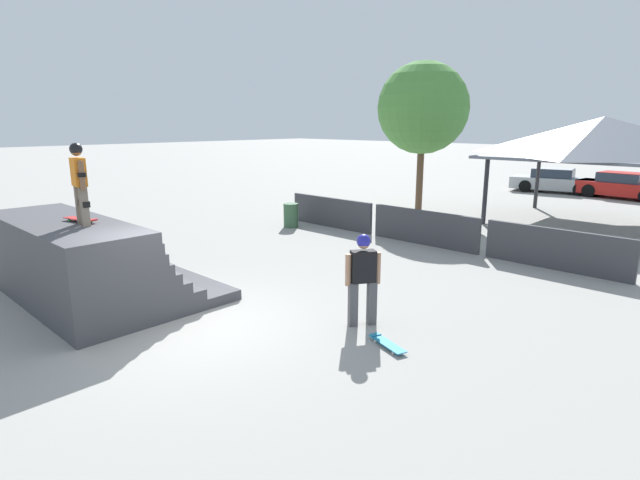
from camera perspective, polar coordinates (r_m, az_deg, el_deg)
ground_plane at (r=9.58m, az=-14.80°, el=-9.56°), size 160.00×160.00×0.00m
quarter_pipe_ramp at (r=11.57m, az=-25.41°, el=-2.52°), size 4.86×3.37×1.73m
skater_on_deck at (r=10.50m, az=-25.82°, el=6.36°), size 0.67×0.26×1.55m
skateboard_on_deck at (r=10.93m, az=-25.64°, el=2.16°), size 0.85×0.38×0.09m
bystander_walking at (r=9.06m, az=4.94°, el=-3.70°), size 0.45×0.62×1.72m
skateboard_on_ground at (r=8.57m, az=7.60°, el=-11.59°), size 0.85×0.45×0.09m
barrier_fence at (r=15.53m, az=11.82°, el=1.39°), size 11.35×0.12×1.05m
pavilion_shelter at (r=20.40m, az=29.54°, el=10.08°), size 7.01×5.82×3.86m
tree_far_back at (r=21.20m, az=11.68°, el=14.53°), size 3.68×3.68×6.06m
trash_bin at (r=17.83m, az=-3.35°, el=2.84°), size 0.52×0.52×0.85m
parked_car_silver at (r=29.67m, az=25.18°, el=6.12°), size 4.55×2.46×1.27m
parked_car_red at (r=28.80m, az=31.27°, el=5.28°), size 4.31×2.05×1.27m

